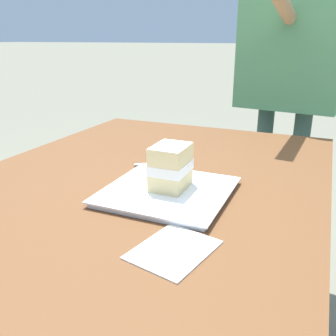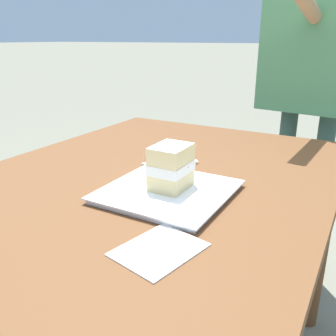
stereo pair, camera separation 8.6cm
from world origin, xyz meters
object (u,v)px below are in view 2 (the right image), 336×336
object	(u,v)px
cake_slice	(171,167)
dessert_fork	(174,163)
patio_table	(140,217)
diner_person	(317,48)
dessert_plate	(168,192)
paper_napkin	(159,250)

from	to	relation	value
cake_slice	dessert_fork	bearing A→B (deg)	26.49
patio_table	dessert_fork	xyz separation A→B (m)	(0.17, -0.01, 0.11)
diner_person	patio_table	bearing A→B (deg)	164.86
dessert_plate	paper_napkin	xyz separation A→B (m)	(-0.22, -0.11, -0.01)
diner_person	dessert_fork	bearing A→B (deg)	162.37
patio_table	paper_napkin	distance (m)	0.35
patio_table	diner_person	distance (m)	1.09
diner_person	dessert_plate	bearing A→B (deg)	171.22
dessert_plate	dessert_fork	distance (m)	0.23
diner_person	cake_slice	bearing A→B (deg)	171.26
cake_slice	diner_person	world-z (taller)	diner_person
dessert_fork	diner_person	xyz separation A→B (m)	(0.79, -0.25, 0.31)
patio_table	paper_napkin	world-z (taller)	paper_napkin
patio_table	dessert_fork	bearing A→B (deg)	-3.20
dessert_fork	diner_person	distance (m)	0.89
dessert_fork	cake_slice	bearing A→B (deg)	-153.51
cake_slice	patio_table	bearing A→B (deg)	76.97
patio_table	dessert_fork	distance (m)	0.21
dessert_plate	diner_person	xyz separation A→B (m)	(1.00, -0.16, 0.31)
patio_table	cake_slice	distance (m)	0.21
dessert_plate	cake_slice	bearing A→B (deg)	-12.77
patio_table	cake_slice	xyz separation A→B (m)	(-0.03, -0.11, 0.17)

